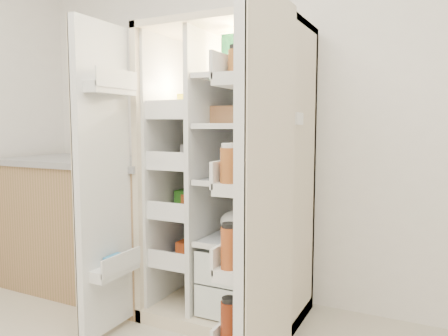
% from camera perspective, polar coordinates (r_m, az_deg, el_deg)
% --- Properties ---
extents(wall_back, '(4.00, 0.02, 2.70)m').
position_cam_1_polar(wall_back, '(2.91, 7.42, 8.58)').
color(wall_back, white).
rests_on(wall_back, floor).
extents(refrigerator, '(0.93, 0.70, 1.80)m').
position_cam_1_polar(refrigerator, '(2.68, 1.30, -4.10)').
color(refrigerator, beige).
rests_on(refrigerator, floor).
extents(freezer_door, '(0.15, 0.40, 1.72)m').
position_cam_1_polar(freezer_door, '(2.45, -15.87, -1.80)').
color(freezer_door, silver).
rests_on(freezer_door, floor).
extents(fridge_door, '(0.17, 0.58, 1.72)m').
position_cam_1_polar(fridge_door, '(1.85, 5.24, -4.49)').
color(fridge_door, silver).
rests_on(fridge_door, floor).
extents(kitchen_counter, '(1.33, 0.71, 0.96)m').
position_cam_1_polar(kitchen_counter, '(3.31, -17.22, -7.11)').
color(kitchen_counter, '#9F744F').
rests_on(kitchen_counter, floor).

